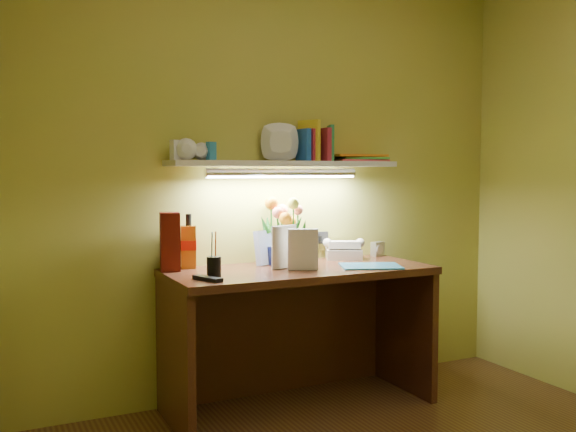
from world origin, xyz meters
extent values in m
cube|color=#3A190F|center=(0.00, 1.20, 0.38)|extent=(1.40, 0.60, 0.75)
cube|color=#B4B3B8|center=(0.64, 1.42, 0.79)|extent=(0.09, 0.07, 0.08)
cube|color=#511008|center=(-0.64, 1.40, 0.90)|extent=(0.11, 0.11, 0.30)
cylinder|color=black|center=(-0.51, 1.11, 0.83)|extent=(0.09, 0.09, 0.17)
cube|color=black|center=(-0.56, 1.04, 0.76)|extent=(0.11, 0.17, 0.02)
cube|color=teal|center=(0.36, 1.07, 0.75)|extent=(0.38, 0.33, 0.01)
imported|color=beige|center=(-0.16, 1.19, 0.86)|extent=(0.17, 0.07, 0.23)
imported|color=silver|center=(-0.09, 1.15, 0.86)|extent=(0.15, 0.08, 0.21)
cube|color=silver|center=(0.00, 1.38, 1.30)|extent=(1.30, 0.25, 0.03)
imported|color=silver|center=(-0.56, 1.37, 1.36)|extent=(0.14, 0.14, 0.09)
imported|color=silver|center=(-0.48, 1.37, 1.36)|extent=(0.13, 0.13, 0.09)
imported|color=silver|center=(-0.02, 1.38, 1.34)|extent=(0.26, 0.26, 0.05)
cube|color=silver|center=(-0.60, 1.43, 1.37)|extent=(0.06, 0.05, 0.10)
cube|color=teal|center=(-0.42, 1.40, 1.36)|extent=(0.05, 0.05, 0.10)
cube|color=maroon|center=(0.14, 1.41, 1.40)|extent=(0.07, 0.12, 0.18)
cube|color=yellow|center=(0.16, 1.41, 1.43)|extent=(0.08, 0.14, 0.23)
cube|color=#1A53B5|center=(0.13, 1.40, 1.40)|extent=(0.03, 0.13, 0.18)
cube|color=#267A45|center=(0.29, 1.38, 1.42)|extent=(0.07, 0.13, 0.20)
cube|color=maroon|center=(0.25, 1.39, 1.41)|extent=(0.03, 0.13, 0.19)
cube|color=#ED4D60|center=(0.49, 1.41, 1.32)|extent=(0.32, 0.25, 0.01)
cube|color=green|center=(0.51, 1.39, 1.33)|extent=(0.30, 0.25, 0.01)
cube|color=orange|center=(0.47, 1.42, 1.35)|extent=(0.33, 0.25, 0.01)
camera|label=1|loc=(-1.52, -1.79, 1.26)|focal=40.00mm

